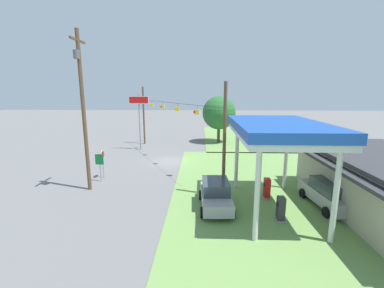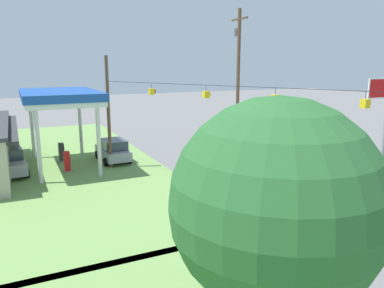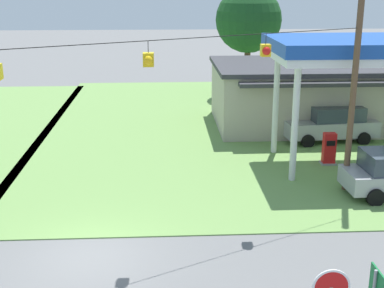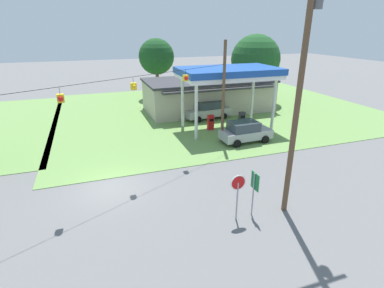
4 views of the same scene
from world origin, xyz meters
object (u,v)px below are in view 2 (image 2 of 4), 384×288
object	(u,v)px
gas_station_canopy	(60,98)
fuel_pump_far	(61,153)
utility_pole_main	(238,77)
fuel_pump_near	(67,162)
route_sign	(247,141)
car_at_pumps_front	(113,150)
tree_west_verge	(276,204)
car_at_pumps_rear	(9,161)
stop_sign_roadside	(256,142)

from	to	relation	value
gas_station_canopy	fuel_pump_far	distance (m)	4.78
fuel_pump_far	utility_pole_main	bearing A→B (deg)	-108.69
fuel_pump_near	utility_pole_main	distance (m)	14.79
route_sign	utility_pole_main	distance (m)	5.25
fuel_pump_far	route_sign	distance (m)	14.85
car_at_pumps_front	tree_west_verge	world-z (taller)	tree_west_verge
car_at_pumps_rear	stop_sign_roadside	distance (m)	18.05
car_at_pumps_rear	tree_west_verge	size ratio (longest dim) A/B	0.72
gas_station_canopy	stop_sign_roadside	distance (m)	15.02
utility_pole_main	tree_west_verge	bearing A→B (deg)	149.89
car_at_pumps_front	stop_sign_roadside	bearing A→B (deg)	-122.75
gas_station_canopy	car_at_pumps_rear	distance (m)	5.68
stop_sign_roadside	route_sign	bearing A→B (deg)	-174.49
stop_sign_roadside	route_sign	size ratio (longest dim) A/B	1.04
fuel_pump_far	route_sign	size ratio (longest dim) A/B	0.63
fuel_pump_near	fuel_pump_far	size ratio (longest dim) A/B	1.00
fuel_pump_near	utility_pole_main	size ratio (longest dim) A/B	0.13
stop_sign_roadside	tree_west_verge	size ratio (longest dim) A/B	0.36
gas_station_canopy	route_sign	world-z (taller)	gas_station_canopy
car_at_pumps_front	stop_sign_roadside	xyz separation A→B (m)	(-5.74, -9.69, 0.89)
stop_sign_roadside	utility_pole_main	distance (m)	5.59
gas_station_canopy	fuel_pump_far	xyz separation A→B (m)	(1.64, -0.00, -4.49)
fuel_pump_near	stop_sign_roadside	size ratio (longest dim) A/B	0.60
fuel_pump_near	stop_sign_roadside	bearing A→B (deg)	-107.18
car_at_pumps_front	route_sign	xyz separation A→B (m)	(-4.75, -9.59, 0.79)
fuel_pump_far	route_sign	xyz separation A→B (m)	(-6.45, -13.34, 1.00)
gas_station_canopy	utility_pole_main	bearing A→B (deg)	-102.22
route_sign	gas_station_canopy	bearing A→B (deg)	70.18
tree_west_verge	car_at_pumps_rear	bearing A→B (deg)	14.77
fuel_pump_near	fuel_pump_far	xyz separation A→B (m)	(3.28, 0.00, 0.00)
utility_pole_main	tree_west_verge	xyz separation A→B (m)	(-19.67, 11.41, -2.14)
utility_pole_main	stop_sign_roadside	bearing A→B (deg)	178.77
fuel_pump_near	tree_west_verge	world-z (taller)	tree_west_verge
stop_sign_roadside	route_sign	world-z (taller)	stop_sign_roadside
car_at_pumps_rear	stop_sign_roadside	xyz separation A→B (m)	(-5.40, -17.20, 0.85)
fuel_pump_far	utility_pole_main	xyz separation A→B (m)	(-4.57, -13.50, 5.90)
stop_sign_roadside	car_at_pumps_rear	bearing A→B (deg)	-107.45
fuel_pump_far	utility_pole_main	distance (m)	15.42
stop_sign_roadside	tree_west_verge	distance (m)	20.44
route_sign	fuel_pump_far	bearing A→B (deg)	64.20
fuel_pump_near	tree_west_verge	size ratio (longest dim) A/B	0.22
car_at_pumps_front	utility_pole_main	size ratio (longest dim) A/B	0.37
gas_station_canopy	fuel_pump_far	world-z (taller)	gas_station_canopy
stop_sign_roadside	utility_pole_main	size ratio (longest dim) A/B	0.21
route_sign	tree_west_verge	size ratio (longest dim) A/B	0.34
gas_station_canopy	stop_sign_roadside	bearing A→B (deg)	-113.32
stop_sign_roadside	tree_west_verge	xyz separation A→B (m)	(-16.80, 11.34, 2.65)
fuel_pump_far	car_at_pumps_rear	xyz separation A→B (m)	(-2.03, 3.76, 0.25)
car_at_pumps_front	utility_pole_main	bearing A→B (deg)	-108.51
fuel_pump_near	car_at_pumps_front	distance (m)	4.08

